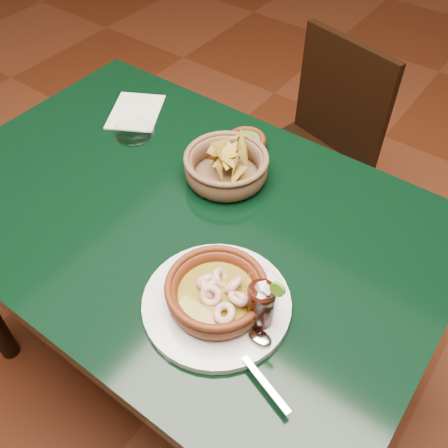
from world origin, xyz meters
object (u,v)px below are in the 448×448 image
Objects in this scene: chip_basket at (226,166)px; cola_drink at (261,304)px; dining_chair at (313,152)px; dining_table at (183,238)px; shrimp_plate at (217,296)px.

cola_drink is at bearing -45.24° from chip_basket.
cola_drink is (0.32, -0.84, 0.36)m from dining_chair.
dining_table is 8.06× the size of cola_drink.
cola_drink reaches higher than dining_table.
dining_table is at bearing 144.96° from shrimp_plate.
dining_chair is 3.55× the size of chip_basket.
cola_drink is (0.09, 0.02, 0.03)m from shrimp_plate.
dining_chair is 0.97m from cola_drink.
cola_drink is (0.31, -0.14, 0.16)m from dining_table.
shrimp_plate is (0.23, -0.86, 0.33)m from dining_chair.
dining_chair is 5.59× the size of cola_drink.
dining_table is 0.38m from cola_drink.
chip_basket is at bearing 134.76° from cola_drink.
dining_table is at bearing -97.77° from chip_basket.
dining_chair is at bearing 110.63° from cola_drink.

